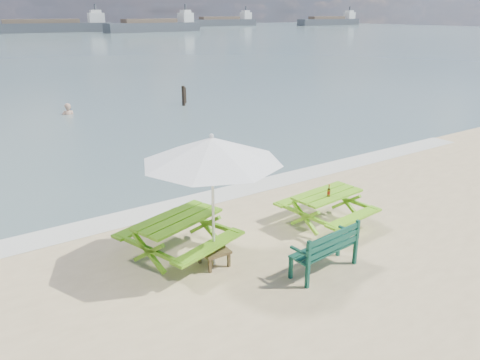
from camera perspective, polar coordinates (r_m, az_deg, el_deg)
foam_strip at (r=12.13m, az=-5.99°, el=-2.69°), size 22.00×0.90×0.01m
picnic_table_left at (r=9.42m, az=-7.50°, el=-7.02°), size 2.27×2.40×0.85m
picnic_table_right at (r=10.86m, az=10.49°, el=-3.58°), size 1.81×1.97×0.78m
park_bench at (r=9.05m, az=10.17°, el=-9.30°), size 1.48×0.61×0.89m
side_table at (r=9.16m, az=-3.17°, el=-9.32°), size 0.53×0.53×0.34m
patio_umbrella at (r=8.33m, az=-3.45°, el=3.66°), size 2.67×2.67×2.55m
beer_bottle at (r=10.50m, az=10.76°, el=-1.50°), size 0.07×0.07×0.27m
swimmer at (r=24.09m, az=-20.12°, el=6.76°), size 0.69×0.52×1.73m
mooring_pilings at (r=25.09m, az=-6.83°, el=9.95°), size 0.56×0.76×1.23m
cargo_ships at (r=140.05m, az=-9.05°, el=18.23°), size 145.26×38.26×4.40m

